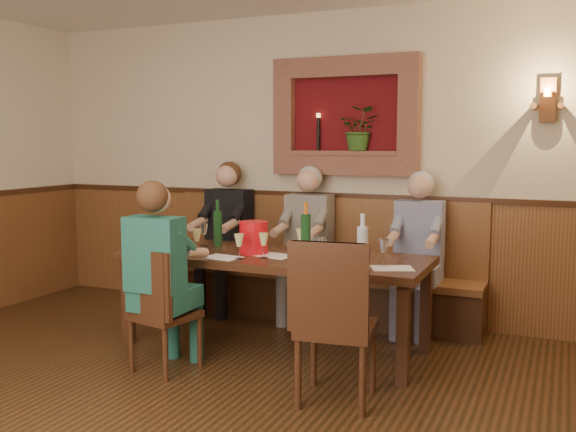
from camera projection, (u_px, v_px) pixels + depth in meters
name	position (u px, v px, depth m)	size (l,w,h in m)	color
room_shell	(116.00, 88.00, 3.18)	(6.04, 6.04, 2.82)	beige
wainscoting	(124.00, 343.00, 3.33)	(6.02, 6.02, 1.15)	brown
wall_niche	(349.00, 121.00, 5.77)	(1.36, 0.30, 1.06)	#580C10
wall_sconce	(548.00, 101.00, 5.08)	(0.25, 0.20, 0.35)	brown
dining_table	(274.00, 264.00, 5.00)	(2.40, 0.90, 0.75)	#392211
bench	(317.00, 283.00, 5.90)	(3.00, 0.45, 1.11)	#381E0F
chair_near_left	(164.00, 335.00, 4.54)	(0.47, 0.47, 0.90)	#392211
chair_near_right	(336.00, 355.00, 3.99)	(0.52, 0.52, 1.04)	#392211
person_bench_left	(225.00, 250.00, 6.14)	(0.42, 0.52, 1.43)	black
person_bench_mid	(305.00, 257.00, 5.81)	(0.41, 0.50, 1.41)	#54514D
person_bench_right	(416.00, 267.00, 5.41)	(0.40, 0.49, 1.38)	navy
person_chair_front	(163.00, 294.00, 4.51)	(0.39, 0.48, 1.36)	#184557
spittoon_bucket	(254.00, 237.00, 5.02)	(0.22, 0.22, 0.25)	red
wine_bottle_green_a	(306.00, 234.00, 4.90)	(0.09, 0.09, 0.42)	#19471E
wine_bottle_green_b	(218.00, 227.00, 5.37)	(0.09, 0.09, 0.39)	#19471E
water_bottle	(362.00, 248.00, 4.31)	(0.08, 0.08, 0.40)	silver
tasting_sheet_a	(157.00, 248.00, 5.27)	(0.27, 0.20, 0.00)	white
tasting_sheet_b	(274.00, 255.00, 4.93)	(0.30, 0.21, 0.00)	white
tasting_sheet_c	(392.00, 268.00, 4.44)	(0.28, 0.20, 0.00)	white
tasting_sheet_d	(223.00, 257.00, 4.86)	(0.28, 0.20, 0.00)	white
wine_glass_0	(204.00, 234.00, 5.39)	(0.08, 0.08, 0.19)	white
wine_glass_1	(363.00, 247.00, 4.74)	(0.08, 0.08, 0.19)	#E4E589
wine_glass_2	(264.00, 246.00, 4.82)	(0.08, 0.08, 0.19)	#E4E589
wine_glass_3	(169.00, 237.00, 5.23)	(0.08, 0.08, 0.19)	#E4E589
wine_glass_4	(301.00, 241.00, 5.06)	(0.08, 0.08, 0.19)	#E4E589
wine_glass_5	(321.00, 251.00, 4.59)	(0.08, 0.08, 0.19)	white
wine_glass_6	(383.00, 253.00, 4.52)	(0.08, 0.08, 0.19)	white
wine_glass_7	(239.00, 247.00, 4.78)	(0.08, 0.08, 0.19)	#E4E589
wine_glass_8	(197.00, 241.00, 5.03)	(0.08, 0.08, 0.19)	#E4E589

